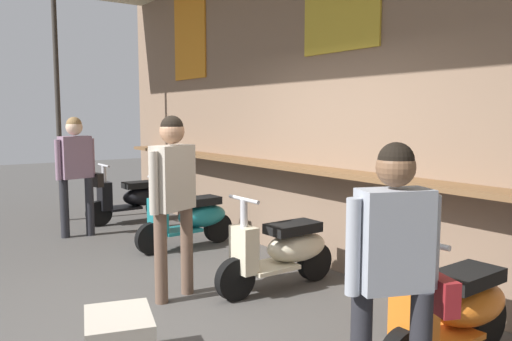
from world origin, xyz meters
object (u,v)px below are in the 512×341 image
(scooter_teal, at_px, (191,218))
(scooter_cream, at_px, (284,250))
(shopper_passing, at_px, (173,186))
(shopper_browsing, at_px, (396,259))
(shopper_with_handbag, at_px, (77,164))
(merchandise_crate, at_px, (119,341))
(scooter_orange, at_px, (456,310))
(scooter_black, at_px, (134,198))

(scooter_teal, distance_m, scooter_cream, 1.95)
(shopper_passing, bearing_deg, scooter_cream, -132.74)
(shopper_browsing, bearing_deg, shopper_with_handbag, 22.89)
(scooter_teal, xyz_separation_m, merchandise_crate, (2.57, -1.93, -0.20))
(scooter_orange, distance_m, shopper_with_handbag, 5.48)
(scooter_black, relative_size, shopper_with_handbag, 0.82)
(scooter_cream, bearing_deg, shopper_passing, -20.85)
(scooter_teal, height_order, shopper_with_handbag, shopper_with_handbag)
(scooter_black, bearing_deg, scooter_teal, 89.89)
(shopper_passing, relative_size, merchandise_crate, 3.13)
(shopper_browsing, height_order, shopper_passing, shopper_passing)
(scooter_black, height_order, scooter_teal, same)
(scooter_teal, distance_m, merchandise_crate, 3.22)
(shopper_browsing, xyz_separation_m, shopper_passing, (-2.51, -0.10, 0.12))
(scooter_orange, distance_m, shopper_browsing, 1.10)
(scooter_black, xyz_separation_m, shopper_with_handbag, (0.50, -1.03, 0.66))
(merchandise_crate, bearing_deg, scooter_teal, 143.13)
(scooter_cream, relative_size, shopper_browsing, 0.88)
(scooter_black, distance_m, shopper_with_handbag, 1.32)
(shopper_passing, height_order, merchandise_crate, shopper_passing)
(merchandise_crate, bearing_deg, shopper_with_handbag, 167.51)
(shopper_browsing, distance_m, merchandise_crate, 1.97)
(scooter_cream, bearing_deg, scooter_black, -90.64)
(scooter_black, xyz_separation_m, scooter_cream, (3.92, -0.00, 0.00))
(scooter_cream, bearing_deg, scooter_orange, 89.36)
(scooter_orange, relative_size, shopper_passing, 0.81)
(scooter_cream, distance_m, shopper_browsing, 2.39)
(shopper_with_handbag, relative_size, merchandise_crate, 3.09)
(scooter_teal, height_order, merchandise_crate, scooter_teal)
(merchandise_crate, bearing_deg, shopper_passing, 137.61)
(shopper_with_handbag, distance_m, shopper_passing, 3.04)
(shopper_with_handbag, distance_m, merchandise_crate, 4.22)
(scooter_teal, bearing_deg, shopper_with_handbag, -57.54)
(scooter_orange, height_order, shopper_with_handbag, shopper_with_handbag)
(scooter_black, height_order, shopper_passing, shopper_passing)
(scooter_cream, xyz_separation_m, merchandise_crate, (0.62, -1.93, -0.20))
(scooter_orange, bearing_deg, scooter_cream, -91.72)
(scooter_cream, height_order, scooter_orange, same)
(scooter_black, height_order, merchandise_crate, scooter_black)
(scooter_black, height_order, shopper_with_handbag, shopper_with_handbag)
(shopper_passing, bearing_deg, scooter_teal, -55.44)
(shopper_with_handbag, xyz_separation_m, merchandise_crate, (4.04, -0.89, -0.86))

